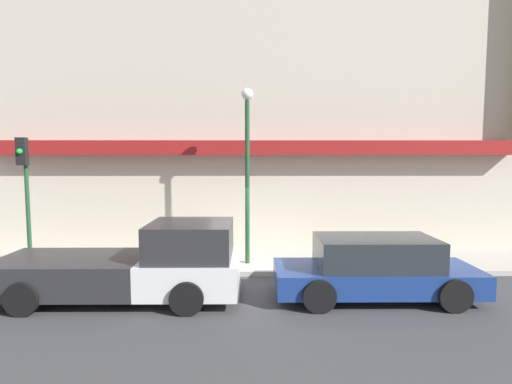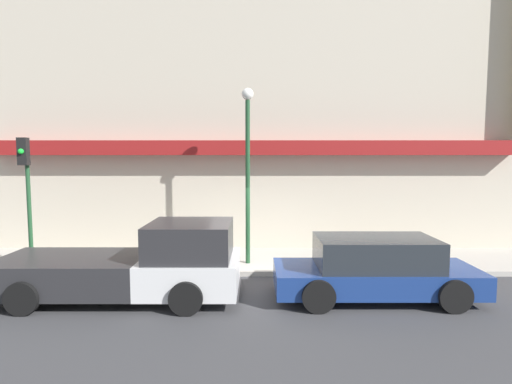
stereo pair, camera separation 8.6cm
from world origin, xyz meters
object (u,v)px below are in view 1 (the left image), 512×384
at_px(parked_car, 375,268).
at_px(street_lamp, 247,155).
at_px(pickup_truck, 137,265).
at_px(fire_hydrant, 356,256).
at_px(traffic_light, 25,179).

xyz_separation_m(parked_car, street_lamp, (-3.14, 2.74, 2.77)).
relative_size(pickup_truck, fire_hydrant, 9.79).
bearing_deg(street_lamp, pickup_truck, -133.87).
xyz_separation_m(pickup_truck, fire_hydrant, (5.93, 2.37, -0.39)).
bearing_deg(street_lamp, fire_hydrant, -6.41).
relative_size(street_lamp, traffic_light, 1.39).
distance_m(parked_car, traffic_light, 10.10).
height_order(parked_car, fire_hydrant, parked_car).
bearing_deg(street_lamp, traffic_light, -175.49).
distance_m(pickup_truck, street_lamp, 4.65).
bearing_deg(parked_car, pickup_truck, -179.28).
height_order(street_lamp, traffic_light, street_lamp).
xyz_separation_m(street_lamp, traffic_light, (-6.50, -0.51, -0.72)).
distance_m(pickup_truck, parked_car, 5.77).
relative_size(parked_car, fire_hydrant, 8.27).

